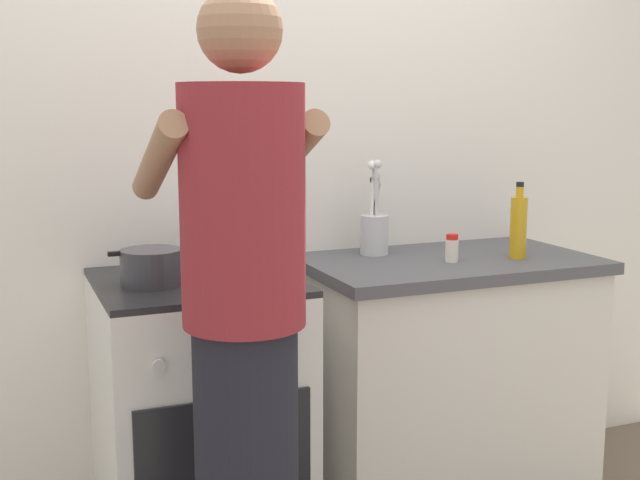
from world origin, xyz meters
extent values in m
cube|color=silver|center=(0.20, 0.50, 1.25)|extent=(3.20, 0.10, 2.50)
cube|color=silver|center=(0.55, 0.15, 0.43)|extent=(0.96, 0.56, 0.86)
cube|color=#4C4C51|center=(0.55, 0.15, 0.88)|extent=(1.00, 0.60, 0.04)
cube|color=white|center=(-0.35, 0.15, 0.44)|extent=(0.60, 0.60, 0.88)
cube|color=#232326|center=(-0.35, 0.15, 0.89)|extent=(0.60, 0.60, 0.02)
cube|color=black|center=(-0.35, -0.16, 0.42)|extent=(0.51, 0.01, 0.40)
cylinder|color=silver|center=(-0.53, -0.16, 0.74)|extent=(0.04, 0.01, 0.04)
cylinder|color=silver|center=(-0.35, -0.16, 0.74)|extent=(0.04, 0.01, 0.04)
cylinder|color=silver|center=(-0.17, -0.16, 0.74)|extent=(0.04, 0.01, 0.04)
cylinder|color=#38383D|center=(-0.49, 0.11, 0.95)|extent=(0.18, 0.18, 0.11)
cube|color=black|center=(-0.60, 0.11, 1.00)|extent=(0.04, 0.02, 0.01)
cube|color=black|center=(-0.38, 0.11, 1.00)|extent=(0.04, 0.02, 0.01)
cylinder|color=#B7B7BC|center=(-0.21, 0.18, 0.95)|extent=(0.25, 0.25, 0.09)
torus|color=#B7B7BC|center=(-0.21, 0.18, 0.99)|extent=(0.27, 0.27, 0.01)
cylinder|color=silver|center=(0.34, 0.31, 0.97)|extent=(0.10, 0.10, 0.14)
cylinder|color=white|center=(0.33, 0.32, 1.06)|extent=(0.03, 0.04, 0.29)
sphere|color=white|center=(0.33, 0.32, 1.22)|extent=(0.03, 0.03, 0.03)
cylinder|color=black|center=(0.35, 0.34, 1.04)|extent=(0.04, 0.02, 0.23)
sphere|color=black|center=(0.35, 0.34, 1.16)|extent=(0.03, 0.03, 0.03)
cylinder|color=#B7BABF|center=(0.35, 0.32, 1.04)|extent=(0.03, 0.03, 0.24)
sphere|color=#B7BABF|center=(0.35, 0.32, 1.18)|extent=(0.03, 0.03, 0.03)
cylinder|color=silver|center=(0.34, 0.31, 1.06)|extent=(0.03, 0.03, 0.30)
sphere|color=silver|center=(0.34, 0.31, 1.22)|extent=(0.03, 0.03, 0.03)
cylinder|color=silver|center=(0.33, 0.33, 1.06)|extent=(0.03, 0.02, 0.29)
sphere|color=silver|center=(0.33, 0.33, 1.22)|extent=(0.03, 0.03, 0.03)
cylinder|color=silver|center=(0.52, 0.09, 0.94)|extent=(0.04, 0.04, 0.08)
cylinder|color=red|center=(0.52, 0.09, 0.99)|extent=(0.04, 0.04, 0.02)
cylinder|color=gold|center=(0.77, 0.06, 1.01)|extent=(0.06, 0.06, 0.21)
cylinder|color=gold|center=(0.77, 0.06, 1.13)|extent=(0.03, 0.03, 0.04)
cylinder|color=black|center=(0.77, 0.06, 1.16)|extent=(0.03, 0.03, 0.02)
cylinder|color=maroon|center=(-0.36, -0.41, 1.19)|extent=(0.30, 0.30, 0.58)
sphere|color=#A07254|center=(-0.36, -0.41, 1.60)|extent=(0.20, 0.20, 0.20)
cylinder|color=#A07254|center=(-0.53, -0.27, 1.30)|extent=(0.07, 0.41, 0.24)
cylinder|color=#A07254|center=(-0.19, -0.27, 1.30)|extent=(0.07, 0.41, 0.24)
camera|label=1|loc=(-0.92, -2.26, 1.44)|focal=45.87mm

